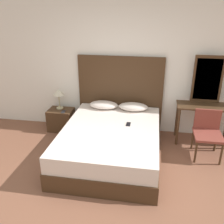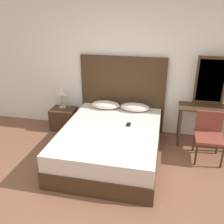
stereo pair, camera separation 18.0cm
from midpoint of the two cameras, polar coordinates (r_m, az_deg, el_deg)
The scene contains 13 objects.
ground_plane at distance 3.60m, azimuth -3.33°, elevation -19.83°, with size 16.00×16.00×0.00m, color brown.
wall_back at distance 5.02m, azimuth 3.48°, elevation 10.41°, with size 10.00×0.06×2.70m.
bed at distance 4.33m, azimuth 0.89°, elevation -7.04°, with size 1.63×2.14×0.56m.
headboard at distance 5.10m, azimuth 3.40°, elevation 3.98°, with size 1.71×0.05×1.56m.
pillow_left at distance 4.99m, azimuth -0.44°, elevation 1.68°, with size 0.57×0.34×0.14m.
pillow_right at distance 4.90m, azimuth 6.32°, elevation 1.12°, with size 0.57×0.34×0.14m.
phone_on_bed at distance 4.33m, azimuth 4.99°, elevation -2.88°, with size 0.07×0.15×0.01m.
nightstand at distance 5.41m, azimuth -10.03°, elevation -1.51°, with size 0.51×0.40×0.45m.
table_lamp at distance 5.29m, azimuth -10.52°, elevation 4.44°, with size 0.24×0.24×0.43m.
phone_on_nightstand at distance 5.20m, azimuth -9.59°, elevation 0.26°, with size 0.09×0.16×0.01m.
vanity_desk at distance 4.92m, azimuth 21.91°, elevation -0.46°, with size 1.03×0.45×0.76m.
vanity_mirror at distance 4.93m, azimuth 22.59°, elevation 6.63°, with size 0.53×0.03×0.88m.
chair at distance 4.59m, azimuth 22.36°, elevation -4.43°, with size 0.47×0.50×0.80m.
Camera 2 is at (0.85, -2.51, 2.46)m, focal length 40.00 mm.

